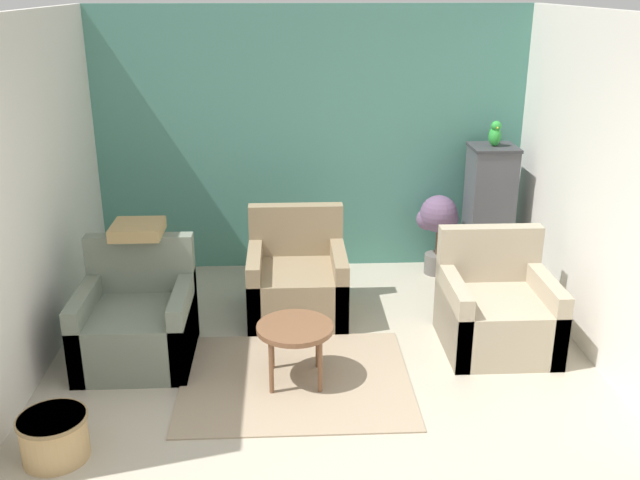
# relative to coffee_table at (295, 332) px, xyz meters

# --- Properties ---
(wall_back_accent) EXTENTS (4.45, 0.06, 2.68)m
(wall_back_accent) POSITION_rel_coffee_table_xyz_m (0.21, 2.40, 0.93)
(wall_back_accent) COLOR #4C897A
(wall_back_accent) RESTS_ON ground_plane
(wall_left) EXTENTS (0.06, 3.63, 2.68)m
(wall_left) POSITION_rel_coffee_table_xyz_m (-1.98, 0.56, 0.93)
(wall_left) COLOR silver
(wall_left) RESTS_ON ground_plane
(wall_right) EXTENTS (0.06, 3.63, 2.68)m
(wall_right) POSITION_rel_coffee_table_xyz_m (2.41, 0.56, 0.93)
(wall_right) COLOR silver
(wall_right) RESTS_ON ground_plane
(area_rug) EXTENTS (1.75, 1.44, 0.01)m
(area_rug) POSITION_rel_coffee_table_xyz_m (-0.00, 0.00, -0.41)
(area_rug) COLOR gray
(area_rug) RESTS_ON ground_plane
(coffee_table) EXTENTS (0.58, 0.58, 0.47)m
(coffee_table) POSITION_rel_coffee_table_xyz_m (0.00, 0.00, 0.00)
(coffee_table) COLOR brown
(coffee_table) RESTS_ON ground_plane
(armchair_left) EXTENTS (0.87, 0.88, 0.94)m
(armchair_left) POSITION_rel_coffee_table_xyz_m (-1.25, 0.42, -0.11)
(armchair_left) COLOR slate
(armchair_left) RESTS_ON ground_plane
(armchair_right) EXTENTS (0.87, 0.88, 0.94)m
(armchair_right) POSITION_rel_coffee_table_xyz_m (1.67, 0.49, -0.11)
(armchair_right) COLOR tan
(armchair_right) RESTS_ON ground_plane
(armchair_middle) EXTENTS (0.87, 0.88, 0.94)m
(armchair_middle) POSITION_rel_coffee_table_xyz_m (0.04, 1.19, -0.11)
(armchair_middle) COLOR #8E7A5B
(armchair_middle) RESTS_ON ground_plane
(birdcage) EXTENTS (0.45, 0.45, 1.36)m
(birdcage) POSITION_rel_coffee_table_xyz_m (1.99, 2.01, 0.26)
(birdcage) COLOR #353539
(birdcage) RESTS_ON ground_plane
(parrot) EXTENTS (0.12, 0.21, 0.25)m
(parrot) POSITION_rel_coffee_table_xyz_m (1.99, 2.01, 1.06)
(parrot) COLOR green
(parrot) RESTS_ON birdcage
(potted_plant) EXTENTS (0.42, 0.38, 0.84)m
(potted_plant) POSITION_rel_coffee_table_xyz_m (1.50, 2.07, 0.15)
(potted_plant) COLOR #66605B
(potted_plant) RESTS_ON ground_plane
(wicker_basket) EXTENTS (0.44, 0.44, 0.30)m
(wicker_basket) POSITION_rel_coffee_table_xyz_m (-1.55, -0.86, -0.25)
(wicker_basket) COLOR tan
(wicker_basket) RESTS_ON ground_plane
(throw_pillow) EXTENTS (0.40, 0.40, 0.10)m
(throw_pillow) POSITION_rel_coffee_table_xyz_m (-1.25, 0.74, 0.58)
(throw_pillow) COLOR tan
(throw_pillow) RESTS_ON armchair_left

